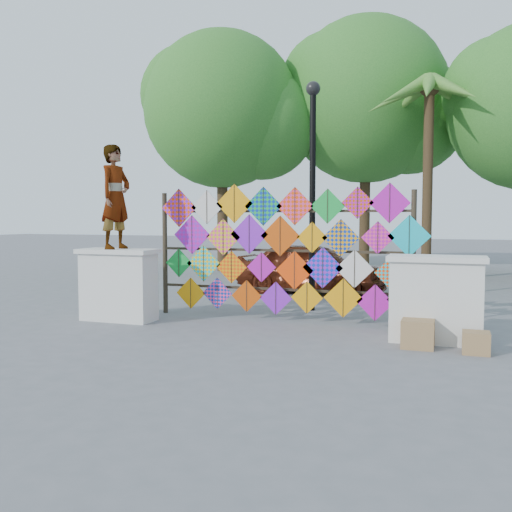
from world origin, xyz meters
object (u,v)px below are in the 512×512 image
at_px(kite_rack, 283,251).
at_px(sedan, 311,268).
at_px(vendor_woman, 116,197).
at_px(lamppost, 313,174).

distance_m(kite_rack, sedan, 3.79).
height_order(vendor_woman, sedan, vendor_woman).
height_order(kite_rack, vendor_woman, vendor_woman).
bearing_deg(kite_rack, vendor_woman, -161.66).
xyz_separation_m(sedan, lamppost, (0.60, -2.45, 2.07)).
relative_size(sedan, lamppost, 0.82).
xyz_separation_m(kite_rack, lamppost, (0.23, 1.27, 1.44)).
xyz_separation_m(kite_rack, sedan, (-0.37, 3.72, -0.63)).
bearing_deg(kite_rack, sedan, 95.71).
height_order(vendor_woman, lamppost, lamppost).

